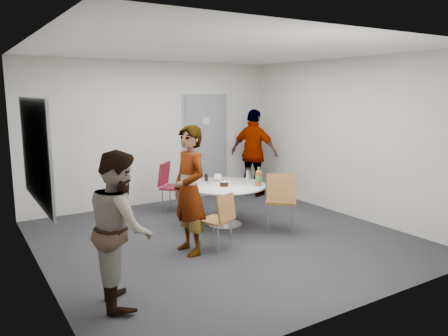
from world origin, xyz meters
TOP-DOWN VIEW (x-y plane):
  - floor at (0.00, 0.00)m, footprint 5.00×5.00m
  - ceiling at (0.00, 0.00)m, footprint 5.00×5.00m
  - wall_back at (0.00, 2.50)m, footprint 5.00×0.00m
  - wall_left at (-2.50, 0.00)m, footprint 0.00×5.00m
  - wall_right at (2.50, 0.00)m, footprint 0.00×5.00m
  - wall_front at (0.00, -2.50)m, footprint 5.00×0.00m
  - door at (1.10, 2.48)m, footprint 1.02×0.17m
  - whiteboard at (-2.46, 0.20)m, footprint 0.04×1.90m
  - table at (0.38, 0.52)m, footprint 1.30×1.30m
  - chair_near_left at (-0.29, -0.38)m, footprint 0.49×0.52m
  - chair_near_right at (0.86, -0.26)m, footprint 0.65×0.66m
  - chair_far at (-0.07, 1.69)m, footprint 0.63×0.63m
  - person_main at (-0.68, -0.25)m, footprint 0.43×0.64m
  - person_left at (-1.91, -1.11)m, footprint 0.74×0.87m
  - person_right at (1.95, 1.95)m, footprint 0.85×1.13m

SIDE VIEW (x-z plane):
  - floor at x=0.00m, z-range 0.00..0.00m
  - chair_near_left at x=-0.29m, z-range 0.08..0.87m
  - chair_far at x=-0.07m, z-range 0.10..1.00m
  - chair_near_right at x=0.86m, z-range 0.11..1.05m
  - table at x=0.38m, z-range 0.10..1.07m
  - person_left at x=-1.91m, z-range 0.00..1.58m
  - person_main at x=-0.68m, z-range 0.00..1.71m
  - person_right at x=1.95m, z-range 0.00..1.79m
  - door at x=1.10m, z-range -0.03..2.09m
  - wall_back at x=0.00m, z-range -1.15..3.85m
  - wall_left at x=-2.50m, z-range -1.15..3.85m
  - wall_right at x=2.50m, z-range -1.15..3.85m
  - wall_front at x=0.00m, z-range -1.15..3.85m
  - whiteboard at x=-2.46m, z-range 0.82..2.08m
  - ceiling at x=0.00m, z-range 2.70..2.70m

